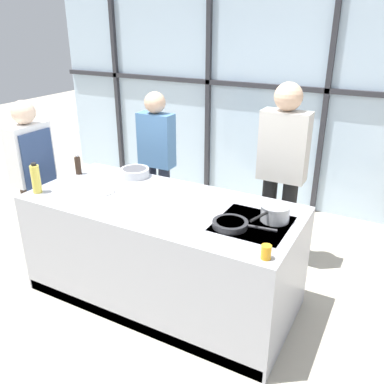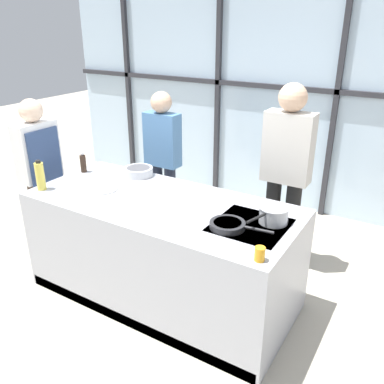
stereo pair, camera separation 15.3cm
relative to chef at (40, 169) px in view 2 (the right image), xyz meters
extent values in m
plane|color=#BCB29E|center=(1.51, -0.03, -0.91)|extent=(18.00, 18.00, 0.00)
cube|color=silver|center=(1.51, 2.43, 0.49)|extent=(6.40, 0.04, 2.80)
cube|color=#2D2D33|center=(1.51, 2.38, 0.63)|extent=(6.40, 0.06, 0.06)
cube|color=#2D2D33|center=(-0.80, 2.38, 0.49)|extent=(0.06, 0.06, 2.80)
cube|color=#2D2D33|center=(0.74, 2.38, 0.49)|extent=(0.06, 0.06, 2.80)
cube|color=#2D2D33|center=(2.28, 2.38, 0.49)|extent=(0.06, 0.06, 2.80)
cube|color=#A8AAB2|center=(1.51, -0.03, -0.45)|extent=(2.28, 1.02, 0.92)
cube|color=black|center=(2.31, -0.03, 0.00)|extent=(0.52, 0.52, 0.01)
cube|color=black|center=(1.51, -0.52, -0.86)|extent=(2.23, 0.03, 0.10)
cylinder|color=#38383D|center=(2.18, -0.15, 0.01)|extent=(0.13, 0.13, 0.01)
cylinder|color=#38383D|center=(2.43, -0.15, 0.01)|extent=(0.13, 0.13, 0.01)
cylinder|color=#38383D|center=(2.18, 0.10, 0.01)|extent=(0.13, 0.13, 0.01)
cylinder|color=#38383D|center=(2.43, 0.10, 0.01)|extent=(0.13, 0.13, 0.01)
cylinder|color=#47382D|center=(-0.01, 0.10, -0.51)|extent=(0.14, 0.14, 0.81)
cylinder|color=#47382D|center=(-0.01, -0.10, -0.51)|extent=(0.14, 0.14, 0.81)
cube|color=white|center=(-0.01, 0.00, 0.19)|extent=(0.19, 0.43, 0.58)
sphere|color=beige|center=(-0.01, 0.00, 0.59)|extent=(0.23, 0.23, 0.23)
cube|color=navy|center=(0.10, 0.00, -0.03)|extent=(0.02, 0.37, 0.89)
cylinder|color=#232838|center=(0.90, 0.99, -0.51)|extent=(0.13, 0.13, 0.81)
cylinder|color=#232838|center=(0.72, 0.99, -0.51)|extent=(0.13, 0.13, 0.81)
cube|color=#4C7AAD|center=(0.81, 0.99, 0.19)|extent=(0.40, 0.18, 0.58)
sphere|color=#D8AD8C|center=(0.81, 0.99, 0.59)|extent=(0.23, 0.23, 0.23)
cylinder|color=black|center=(2.31, 0.99, -0.46)|extent=(0.14, 0.14, 0.90)
cylinder|color=black|center=(2.11, 0.99, -0.46)|extent=(0.14, 0.14, 0.90)
cube|color=beige|center=(2.21, 0.99, 0.32)|extent=(0.44, 0.20, 0.65)
sphere|color=#D8AD8C|center=(2.21, 0.99, 0.77)|extent=(0.25, 0.25, 0.25)
cylinder|color=#232326|center=(2.18, -0.15, 0.03)|extent=(0.26, 0.26, 0.04)
cylinder|color=#B26B2D|center=(2.18, -0.15, 0.05)|extent=(0.20, 0.20, 0.01)
cylinder|color=#232326|center=(2.42, -0.13, 0.04)|extent=(0.21, 0.05, 0.02)
cylinder|color=silver|center=(2.43, 0.10, 0.07)|extent=(0.21, 0.21, 0.12)
cylinder|color=silver|center=(2.43, 0.10, 0.13)|extent=(0.22, 0.22, 0.01)
cylinder|color=black|center=(2.38, -0.10, 0.11)|extent=(0.07, 0.19, 0.02)
cylinder|color=white|center=(0.94, -0.10, 0.02)|extent=(0.24, 0.24, 0.01)
cylinder|color=silver|center=(0.98, 0.35, 0.05)|extent=(0.28, 0.28, 0.08)
cylinder|color=#4C4C51|center=(0.98, 0.35, 0.08)|extent=(0.23, 0.23, 0.01)
cylinder|color=#E0CC4C|center=(0.47, -0.36, 0.13)|extent=(0.08, 0.08, 0.24)
cylinder|color=black|center=(0.47, -0.36, 0.27)|extent=(0.04, 0.04, 0.02)
cylinder|color=#332319|center=(0.46, 0.15, 0.09)|extent=(0.06, 0.06, 0.17)
sphere|color=#B2B2B7|center=(0.46, 0.15, 0.19)|extent=(0.03, 0.03, 0.03)
cylinder|color=orange|center=(2.55, -0.44, 0.06)|extent=(0.07, 0.07, 0.09)
camera|label=1|loc=(3.18, -2.56, 1.38)|focal=38.00mm
camera|label=2|loc=(3.31, -2.49, 1.38)|focal=38.00mm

